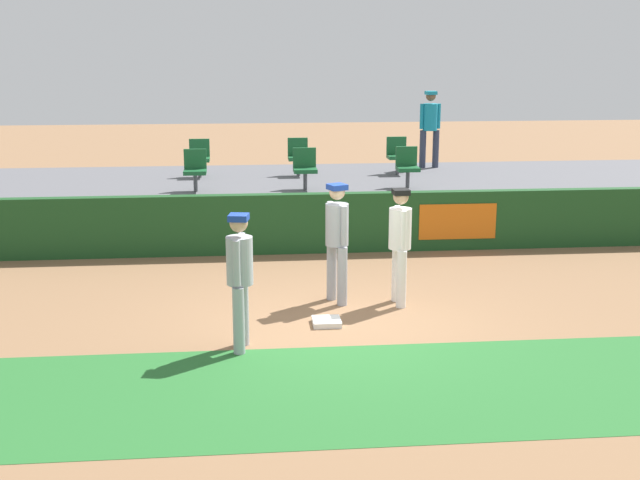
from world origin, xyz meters
name	(u,v)px	position (x,y,z in m)	size (l,w,h in m)	color
ground_plane	(341,325)	(0.00, 0.00, 0.00)	(60.00, 60.00, 0.00)	#846042
grass_foreground_strip	(364,389)	(0.00, -2.26, 0.00)	(18.00, 2.80, 0.01)	#26662B
first_base	(327,322)	(-0.20, 0.03, 0.04)	(0.40, 0.40, 0.08)	white
player_fielder_home	(400,238)	(1.00, 0.88, 1.03)	(0.35, 0.56, 1.79)	white
player_runner_visitor	(337,235)	(0.06, 1.05, 1.07)	(0.46, 0.48, 1.85)	#9EA3AD
player_coach_visitor	(240,272)	(-1.41, -0.81, 1.05)	(0.40, 0.50, 1.80)	#9EA3AD
field_wall	(315,223)	(0.01, 4.17, 0.57)	(18.00, 0.26, 1.14)	#19471E
bleacher_platform	(304,202)	(0.00, 6.74, 0.49)	(18.00, 4.80, 0.97)	#59595E
seat_back_right	(397,153)	(2.18, 7.41, 1.44)	(0.45, 0.44, 0.84)	#4C4C51
seat_back_left	(199,156)	(-2.30, 7.41, 1.44)	(0.45, 0.44, 0.84)	#4C4C51
seat_front_right	(407,165)	(2.05, 5.61, 1.44)	(0.44, 0.44, 0.84)	#4C4C51
seat_back_center	(298,155)	(-0.09, 7.41, 1.44)	(0.45, 0.44, 0.84)	#4C4C51
seat_front_left	(195,168)	(-2.30, 5.61, 1.44)	(0.45, 0.44, 0.84)	#4C4C51
seat_front_center	(305,166)	(-0.07, 5.61, 1.45)	(0.47, 0.44, 0.84)	#4C4C51
spectator_hooded	(430,124)	(3.13, 8.30, 2.03)	(0.51, 0.37, 1.82)	#33384C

